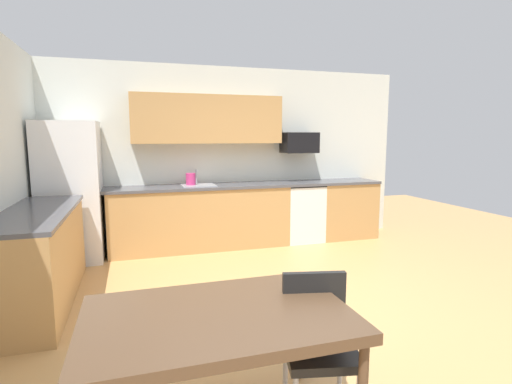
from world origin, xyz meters
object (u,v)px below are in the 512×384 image
at_px(refrigerator, 70,192).
at_px(dining_table, 218,323).
at_px(kettle, 191,180).
at_px(oven_range, 301,212).
at_px(chair_near_table, 318,336).
at_px(microwave, 299,143).

xyz_separation_m(refrigerator, dining_table, (1.21, -3.69, -0.25)).
bearing_deg(kettle, oven_range, -1.65).
bearing_deg(refrigerator, dining_table, -71.90).
height_order(refrigerator, kettle, refrigerator).
bearing_deg(dining_table, chair_near_table, 0.12).
height_order(refrigerator, chair_near_table, refrigerator).
distance_m(oven_range, kettle, 1.82).
bearing_deg(chair_near_table, dining_table, -179.88).
relative_size(microwave, dining_table, 0.39).
height_order(microwave, dining_table, microwave).
xyz_separation_m(refrigerator, kettle, (1.60, 0.13, 0.10)).
bearing_deg(microwave, kettle, -178.35).
bearing_deg(kettle, chair_near_table, -87.10).
height_order(microwave, kettle, microwave).
relative_size(oven_range, chair_near_table, 1.07).
distance_m(dining_table, kettle, 3.86).
distance_m(microwave, kettle, 1.81).
height_order(refrigerator, microwave, refrigerator).
bearing_deg(oven_range, refrigerator, -178.62).
distance_m(oven_range, microwave, 1.10).
bearing_deg(refrigerator, chair_near_table, -64.13).
bearing_deg(microwave, chair_near_table, -111.67).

